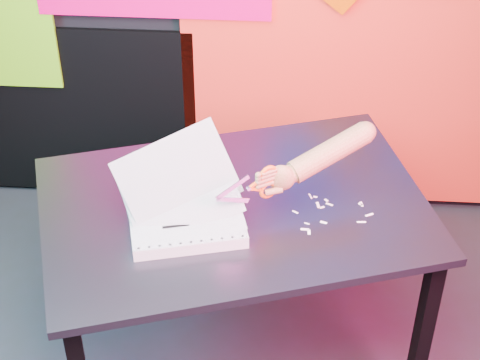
{
  "coord_description": "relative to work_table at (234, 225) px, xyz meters",
  "views": [
    {
      "loc": [
        0.31,
        -1.5,
        2.41
      ],
      "look_at": [
        0.16,
        0.49,
        0.87
      ],
      "focal_mm": 60.0,
      "sensor_mm": 36.0,
      "label": 1
    }
  ],
  "objects": [
    {
      "name": "scissors",
      "position": [
        0.1,
        -0.06,
        0.22
      ],
      "size": [
        0.19,
        0.12,
        0.12
      ],
      "rotation": [
        0.0,
        0.0,
        0.55
      ],
      "color": "#A6ABC0",
      "rests_on": "printout_stack"
    },
    {
      "name": "room",
      "position": [
        -0.14,
        -0.51,
        0.69
      ],
      "size": [
        3.01,
        3.01,
        2.71
      ],
      "color": "#24242A",
      "rests_on": "ground"
    },
    {
      "name": "work_table",
      "position": [
        0.0,
        0.0,
        0.0
      ],
      "size": [
        1.44,
        1.17,
        0.75
      ],
      "rotation": [
        0.0,
        0.0,
        0.31
      ],
      "color": "black",
      "rests_on": "ground"
    },
    {
      "name": "backdrop",
      "position": [
        -0.08,
        0.95,
        0.29
      ],
      "size": [
        2.88,
        0.05,
        2.08
      ],
      "color": "red",
      "rests_on": "ground"
    },
    {
      "name": "printout_stack",
      "position": [
        -0.14,
        -0.12,
        0.12
      ],
      "size": [
        0.44,
        0.34,
        0.34
      ],
      "rotation": [
        0.0,
        0.0,
        0.25
      ],
      "color": "beige",
      "rests_on": "work_table"
    },
    {
      "name": "hand_forearm",
      "position": [
        0.27,
        0.05,
        0.26
      ],
      "size": [
        0.37,
        0.25,
        0.16
      ],
      "rotation": [
        0.0,
        0.0,
        0.55
      ],
      "color": "tan",
      "rests_on": "work_table"
    },
    {
      "name": "paper_clippings",
      "position": [
        0.31,
        -0.02,
        0.09
      ],
      "size": [
        0.26,
        0.21,
        0.0
      ],
      "color": "white",
      "rests_on": "work_table"
    }
  ]
}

